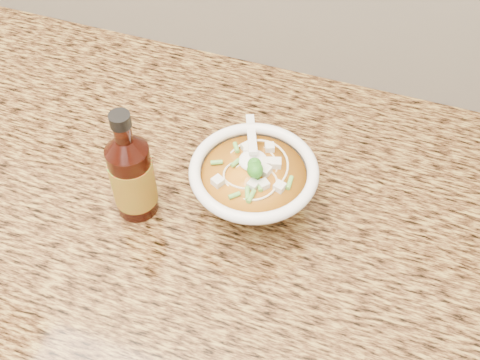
% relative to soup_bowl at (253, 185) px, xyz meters
% --- Properties ---
extents(cabinet, '(4.00, 0.65, 0.86)m').
position_rel_soup_bowl_xyz_m(cabinet, '(-0.37, -0.00, -0.51)').
color(cabinet, black).
rests_on(cabinet, ground).
extents(counter_slab, '(4.00, 0.68, 0.04)m').
position_rel_soup_bowl_xyz_m(counter_slab, '(-0.37, -0.00, -0.06)').
color(counter_slab, olive).
rests_on(counter_slab, cabinet).
extents(soup_bowl, '(0.18, 0.20, 0.10)m').
position_rel_soup_bowl_xyz_m(soup_bowl, '(0.00, 0.00, 0.00)').
color(soup_bowl, white).
rests_on(soup_bowl, counter_slab).
extents(hot_sauce_bottle, '(0.07, 0.07, 0.18)m').
position_rel_soup_bowl_xyz_m(hot_sauce_bottle, '(-0.16, -0.06, 0.03)').
color(hot_sauce_bottle, '#3D0F08').
rests_on(hot_sauce_bottle, counter_slab).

